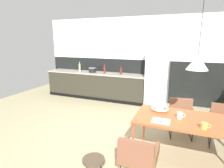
% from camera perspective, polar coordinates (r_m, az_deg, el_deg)
% --- Properties ---
extents(ground_plane, '(9.17, 9.17, 0.00)m').
position_cam_1_polar(ground_plane, '(3.70, -0.48, -18.42)').
color(ground_plane, tan).
extents(back_wall_splashback_dark, '(7.05, 0.12, 1.34)m').
position_cam_1_polar(back_wall_splashback_dark, '(6.17, 10.16, 1.11)').
color(back_wall_splashback_dark, black).
rests_on(back_wall_splashback_dark, ground).
extents(back_wall_panel_upper, '(7.05, 0.12, 1.34)m').
position_cam_1_polar(back_wall_panel_upper, '(6.04, 10.69, 13.61)').
color(back_wall_panel_upper, white).
rests_on(back_wall_panel_upper, back_wall_splashback_dark).
extents(kitchen_counter, '(3.50, 0.63, 0.89)m').
position_cam_1_polar(kitchen_counter, '(6.42, -5.08, -0.33)').
color(kitchen_counter, '#2E2C22').
rests_on(kitchen_counter, ground).
extents(refrigerator_column, '(0.64, 0.60, 1.80)m').
position_cam_1_polar(refrigerator_column, '(5.71, 13.75, 2.34)').
color(refrigerator_column, silver).
rests_on(refrigerator_column, ground).
extents(dining_table, '(1.71, 0.87, 0.75)m').
position_cam_1_polar(dining_table, '(3.18, 23.22, -10.75)').
color(dining_table, '#D1562C').
rests_on(dining_table, ground).
extents(armchair_by_stool, '(0.55, 0.54, 0.76)m').
position_cam_1_polar(armchair_by_stool, '(4.14, 20.51, -8.30)').
color(armchair_by_stool, brown).
rests_on(armchair_by_stool, ground).
extents(armchair_facing_counter, '(0.49, 0.47, 0.75)m').
position_cam_1_polar(armchair_facing_counter, '(2.61, 7.95, -20.69)').
color(armchair_facing_counter, brown).
rests_on(armchair_facing_counter, ground).
extents(armchair_head_of_table, '(0.52, 0.50, 0.76)m').
position_cam_1_polar(armchair_head_of_table, '(4.10, 31.17, -9.37)').
color(armchair_head_of_table, brown).
rests_on(armchair_head_of_table, ground).
extents(fruit_bowl, '(0.30, 0.30, 0.07)m').
position_cam_1_polar(fruit_bowl, '(3.33, 14.51, -7.34)').
color(fruit_bowl, silver).
rests_on(fruit_bowl, dining_table).
extents(open_book, '(0.27, 0.21, 0.02)m').
position_cam_1_polar(open_book, '(2.95, 14.80, -10.92)').
color(open_book, white).
rests_on(open_book, dining_table).
extents(mug_wide_latte, '(0.13, 0.08, 0.10)m').
position_cam_1_polar(mug_wide_latte, '(3.12, 20.14, -9.02)').
color(mug_wide_latte, white).
rests_on(mug_wide_latte, dining_table).
extents(mug_short_terracotta, '(0.13, 0.09, 0.09)m').
position_cam_1_polar(mug_short_terracotta, '(2.92, 26.55, -11.43)').
color(mug_short_terracotta, gold).
rests_on(mug_short_terracotta, dining_table).
extents(cooking_pot, '(0.25, 0.25, 0.18)m').
position_cam_1_polar(cooking_pot, '(6.34, -6.08, 4.28)').
color(cooking_pot, black).
rests_on(cooking_pot, kitchen_counter).
extents(bottle_wine_green, '(0.08, 0.08, 0.27)m').
position_cam_1_polar(bottle_wine_green, '(5.94, 2.76, 3.97)').
color(bottle_wine_green, maroon).
rests_on(bottle_wine_green, kitchen_counter).
extents(bottle_oil_tall, '(0.07, 0.07, 0.32)m').
position_cam_1_polar(bottle_oil_tall, '(6.12, -2.30, 4.50)').
color(bottle_oil_tall, maroon).
rests_on(bottle_oil_tall, kitchen_counter).
extents(bottle_vinegar_dark, '(0.07, 0.07, 0.33)m').
position_cam_1_polar(bottle_vinegar_dark, '(6.69, -9.91, 5.07)').
color(bottle_vinegar_dark, tan).
rests_on(bottle_vinegar_dark, kitchen_counter).
extents(side_stool, '(0.29, 0.29, 0.45)m').
position_cam_1_polar(side_stool, '(2.63, -5.70, -22.85)').
color(side_stool, '#4C3D2D').
rests_on(side_stool, ground).
extents(pendant_lamp_over_table_near, '(0.31, 0.31, 1.10)m').
position_cam_1_polar(pendant_lamp_over_table_near, '(3.00, 24.82, 6.17)').
color(pendant_lamp_over_table_near, black).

